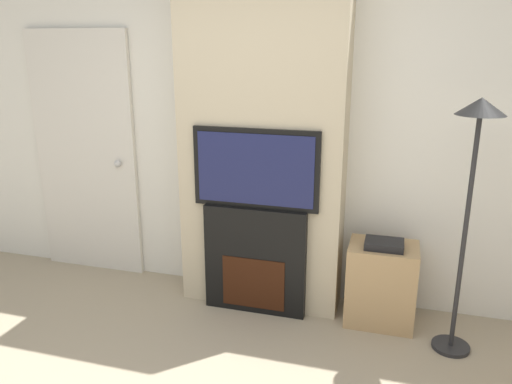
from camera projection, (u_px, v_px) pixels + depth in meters
The scene contains 7 objects.
wall_back at pixel (270, 123), 3.73m from camera, with size 6.00×0.06×2.70m.
chimney_breast at pixel (263, 127), 3.54m from camera, with size 1.19×0.34×2.70m.
fireplace at pixel (256, 260), 3.66m from camera, with size 0.75×0.15×0.80m.
television at pixel (256, 169), 3.46m from camera, with size 0.90×0.07×0.57m.
floor_lamp at pixel (474, 160), 2.91m from camera, with size 0.28×0.28×1.63m.
media_stand at pixel (381, 283), 3.52m from camera, with size 0.47×0.36×0.63m.
entry_door at pixel (86, 155), 4.20m from camera, with size 0.93×0.09×2.04m.
Camera 1 is at (0.94, -1.57, 1.92)m, focal length 35.00 mm.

